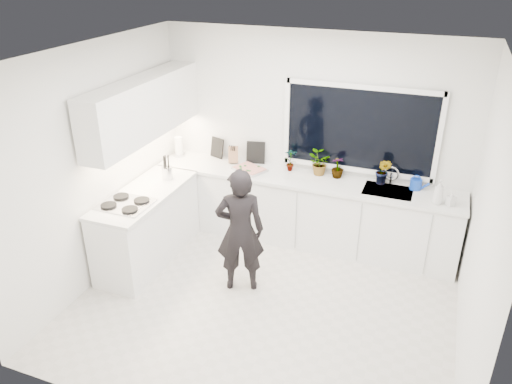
% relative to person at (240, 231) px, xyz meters
% --- Properties ---
extents(floor, '(4.00, 3.50, 0.02)m').
position_rel_person_xyz_m(floor, '(0.37, -0.21, -0.75)').
color(floor, beige).
rests_on(floor, ground).
extents(wall_back, '(4.00, 0.02, 2.70)m').
position_rel_person_xyz_m(wall_back, '(0.37, 1.55, 0.61)').
color(wall_back, white).
rests_on(wall_back, ground).
extents(wall_left, '(0.02, 3.50, 2.70)m').
position_rel_person_xyz_m(wall_left, '(-1.64, -0.21, 0.61)').
color(wall_left, white).
rests_on(wall_left, ground).
extents(wall_right, '(0.02, 3.50, 2.70)m').
position_rel_person_xyz_m(wall_right, '(2.38, -0.21, 0.61)').
color(wall_right, white).
rests_on(wall_right, ground).
extents(ceiling, '(4.00, 3.50, 0.02)m').
position_rel_person_xyz_m(ceiling, '(0.37, -0.21, 1.97)').
color(ceiling, white).
rests_on(ceiling, wall_back).
extents(window, '(1.80, 0.02, 1.00)m').
position_rel_person_xyz_m(window, '(0.97, 1.52, 0.81)').
color(window, black).
rests_on(window, wall_back).
extents(base_cabinets_back, '(3.92, 0.58, 0.88)m').
position_rel_person_xyz_m(base_cabinets_back, '(0.37, 1.24, -0.30)').
color(base_cabinets_back, white).
rests_on(base_cabinets_back, floor).
extents(base_cabinets_left, '(0.58, 1.60, 0.88)m').
position_rel_person_xyz_m(base_cabinets_left, '(-1.30, 0.14, -0.30)').
color(base_cabinets_left, white).
rests_on(base_cabinets_left, floor).
extents(countertop_back, '(3.94, 0.62, 0.04)m').
position_rel_person_xyz_m(countertop_back, '(0.37, 1.23, 0.16)').
color(countertop_back, silver).
rests_on(countertop_back, base_cabinets_back).
extents(countertop_left, '(0.62, 1.60, 0.04)m').
position_rel_person_xyz_m(countertop_left, '(-1.30, 0.14, 0.16)').
color(countertop_left, silver).
rests_on(countertop_left, base_cabinets_left).
extents(upper_cabinets, '(0.34, 2.10, 0.70)m').
position_rel_person_xyz_m(upper_cabinets, '(-1.42, 0.49, 1.11)').
color(upper_cabinets, white).
rests_on(upper_cabinets, wall_left).
extents(sink, '(0.58, 0.42, 0.14)m').
position_rel_person_xyz_m(sink, '(1.42, 1.24, 0.13)').
color(sink, silver).
rests_on(sink, countertop_back).
extents(faucet, '(0.03, 0.03, 0.22)m').
position_rel_person_xyz_m(faucet, '(1.42, 1.44, 0.29)').
color(faucet, silver).
rests_on(faucet, countertop_back).
extents(stovetop, '(0.56, 0.48, 0.03)m').
position_rel_person_xyz_m(stovetop, '(-1.32, -0.21, 0.19)').
color(stovetop, black).
rests_on(stovetop, countertop_left).
extents(person, '(0.63, 0.53, 1.48)m').
position_rel_person_xyz_m(person, '(0.00, 0.00, 0.00)').
color(person, black).
rests_on(person, floor).
extents(pizza_tray, '(0.50, 0.44, 0.03)m').
position_rel_person_xyz_m(pizza_tray, '(-0.37, 1.21, 0.19)').
color(pizza_tray, silver).
rests_on(pizza_tray, countertop_back).
extents(pizza, '(0.45, 0.40, 0.01)m').
position_rel_person_xyz_m(pizza, '(-0.37, 1.21, 0.21)').
color(pizza, red).
rests_on(pizza, pizza_tray).
extents(watering_can, '(0.16, 0.16, 0.13)m').
position_rel_person_xyz_m(watering_can, '(1.72, 1.40, 0.24)').
color(watering_can, '#123AAB').
rests_on(watering_can, countertop_back).
extents(paper_towel_roll, '(0.12, 0.12, 0.26)m').
position_rel_person_xyz_m(paper_towel_roll, '(-1.48, 1.34, 0.31)').
color(paper_towel_roll, white).
rests_on(paper_towel_roll, countertop_back).
extents(knife_block, '(0.16, 0.14, 0.22)m').
position_rel_person_xyz_m(knife_block, '(-0.67, 1.38, 0.29)').
color(knife_block, '#A4864C').
rests_on(knife_block, countertop_back).
extents(utensil_crock, '(0.17, 0.17, 0.16)m').
position_rel_person_xyz_m(utensil_crock, '(-1.24, 0.59, 0.26)').
color(utensil_crock, '#B9B9BE').
rests_on(utensil_crock, countertop_left).
extents(picture_frame_large, '(0.21, 0.10, 0.28)m').
position_rel_person_xyz_m(picture_frame_large, '(-0.96, 1.48, 0.32)').
color(picture_frame_large, black).
rests_on(picture_frame_large, countertop_back).
extents(picture_frame_small, '(0.25, 0.07, 0.30)m').
position_rel_person_xyz_m(picture_frame_small, '(-0.38, 1.48, 0.33)').
color(picture_frame_small, black).
rests_on(picture_frame_small, countertop_back).
extents(herb_plants, '(1.39, 0.27, 0.34)m').
position_rel_person_xyz_m(herb_plants, '(0.67, 1.40, 0.34)').
color(herb_plants, '#26662D').
rests_on(herb_plants, countertop_back).
extents(soap_bottles, '(0.27, 0.15, 0.30)m').
position_rel_person_xyz_m(soap_bottles, '(2.02, 1.09, 0.31)').
color(soap_bottles, '#D8BF66').
rests_on(soap_bottles, countertop_back).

